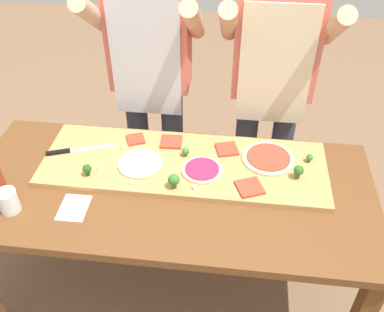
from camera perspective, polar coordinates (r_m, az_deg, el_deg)
ground_plane at (r=2.46m, az=-2.41°, el=-16.87°), size 8.00×8.00×0.00m
prep_table at (r=1.95m, az=-2.93°, el=-6.03°), size 1.78×0.79×0.76m
cutting_board at (r=1.97m, az=-1.07°, el=-1.05°), size 1.29×0.44×0.03m
chefs_knife at (r=2.09m, az=-15.79°, el=0.68°), size 0.30×0.13×0.02m
pizza_whole_tomato_red at (r=2.00m, az=10.07°, el=-0.26°), size 0.24×0.24×0.02m
pizza_whole_white_garlic at (r=1.95m, az=-6.86°, el=-0.95°), size 0.21×0.21×0.02m
pizza_whole_beet_magenta at (r=1.91m, az=1.34°, el=-1.83°), size 0.18×0.18×0.02m
pizza_slice_near_right at (r=2.07m, az=-2.75°, el=1.89°), size 0.10×0.10×0.01m
pizza_slice_far_left at (r=1.84m, az=7.64°, el=-4.05°), size 0.14×0.14×0.01m
pizza_slice_far_right at (r=2.03m, az=4.64°, el=0.90°), size 0.12×0.12×0.01m
pizza_slice_near_left at (r=2.10m, az=-7.47°, el=2.21°), size 0.11×0.11×0.01m
broccoli_floret_back_mid at (r=1.97m, az=-0.85°, el=0.64°), size 0.04×0.04×0.05m
broccoli_floret_front_right at (r=1.92m, az=-13.74°, el=-1.76°), size 0.04×0.04×0.06m
broccoli_floret_center_right at (r=1.91m, az=13.93°, el=-1.94°), size 0.04×0.04×0.07m
broccoli_floret_center_left at (r=2.01m, az=15.30°, el=-0.21°), size 0.03×0.03×0.04m
broccoli_floret_front_mid at (r=1.81m, az=-2.42°, el=-3.22°), size 0.05×0.05×0.07m
cheese_crumble_a at (r=1.86m, az=-7.94°, el=-3.58°), size 0.02×0.02×0.01m
cheese_crumble_b at (r=1.82m, az=0.33°, el=-4.19°), size 0.02×0.02×0.02m
cheese_crumble_c at (r=2.05m, az=-9.14°, el=1.09°), size 0.02×0.02×0.01m
cheese_crumble_d at (r=1.96m, az=-12.17°, el=-1.63°), size 0.02×0.02×0.01m
flour_cup at (r=1.90m, az=-23.11°, el=-5.64°), size 0.08×0.08×0.10m
recipe_note at (r=1.85m, az=-15.37°, el=-6.61°), size 0.12×0.15×0.00m
cook_left at (r=2.25m, az=-5.50°, el=11.53°), size 0.54×0.39×1.67m
cook_right at (r=2.22m, az=10.63°, el=10.49°), size 0.54×0.39×1.67m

